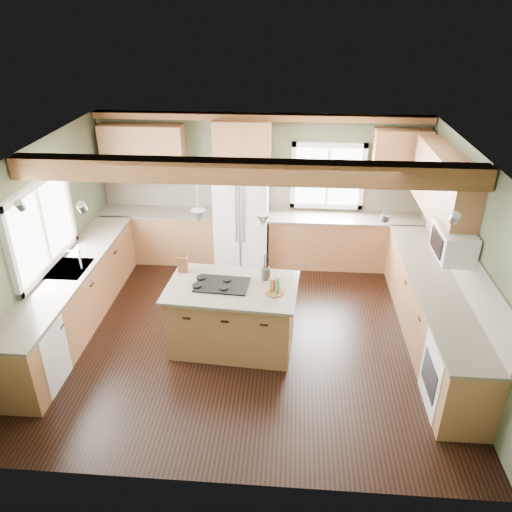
{
  "coord_description": "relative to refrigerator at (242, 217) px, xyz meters",
  "views": [
    {
      "loc": [
        0.55,
        -5.8,
        4.25
      ],
      "look_at": [
        0.08,
        0.3,
        1.09
      ],
      "focal_mm": 35.0,
      "sensor_mm": 36.0,
      "label": 1
    }
  ],
  "objects": [
    {
      "name": "dishwasher",
      "position": [
        -2.19,
        -3.37,
        -0.47
      ],
      "size": [
        0.6,
        0.6,
        0.84
      ],
      "primitive_type": "cube",
      "color": "white",
      "rests_on": "floor"
    },
    {
      "name": "window_back",
      "position": [
        1.45,
        0.36,
        0.65
      ],
      "size": [
        1.1,
        0.04,
        1.0
      ],
      "primitive_type": "cube",
      "color": "white",
      "rests_on": "wall_back"
    },
    {
      "name": "microwave",
      "position": [
        2.88,
        -2.17,
        0.65
      ],
      "size": [
        0.4,
        0.7,
        0.38
      ],
      "primitive_type": "cube",
      "color": "white",
      "rests_on": "wall_right"
    },
    {
      "name": "island_top",
      "position": [
        0.11,
        -2.38,
        0.0
      ],
      "size": [
        1.77,
        1.2,
        0.04
      ],
      "primitive_type": "cube",
      "rotation": [
        0.0,
        0.0,
        -0.07
      ],
      "color": "#50473B",
      "rests_on": "island"
    },
    {
      "name": "bottle_tray",
      "position": [
        0.67,
        -2.5,
        0.13
      ],
      "size": [
        0.28,
        0.28,
        0.22
      ],
      "primitive_type": null,
      "rotation": [
        0.0,
        0.0,
        0.22
      ],
      "color": "brown",
      "rests_on": "island_top"
    },
    {
      "name": "wall_back",
      "position": [
        0.3,
        0.38,
        0.4
      ],
      "size": [
        5.6,
        0.0,
        5.6
      ],
      "primitive_type": "plane",
      "rotation": [
        1.57,
        0.0,
        0.0
      ],
      "color": "#404531",
      "rests_on": "ground"
    },
    {
      "name": "upper_cab_right",
      "position": [
        2.92,
        -1.22,
        1.05
      ],
      "size": [
        0.35,
        2.2,
        0.9
      ],
      "primitive_type": "cube",
      "color": "brown",
      "rests_on": "wall_right"
    },
    {
      "name": "ceiling_beam",
      "position": [
        0.3,
        -2.38,
        1.57
      ],
      "size": [
        5.55,
        0.26,
        0.26
      ],
      "primitive_type": "cube",
      "color": "#532E17",
      "rests_on": "ceiling"
    },
    {
      "name": "island",
      "position": [
        0.11,
        -2.38,
        -0.46
      ],
      "size": [
        1.66,
        1.08,
        0.88
      ],
      "primitive_type": "cube",
      "rotation": [
        0.0,
        0.0,
        -0.07
      ],
      "color": "brown",
      "rests_on": "floor"
    },
    {
      "name": "soffit_trim",
      "position": [
        0.3,
        0.28,
        1.64
      ],
      "size": [
        5.55,
        0.2,
        0.1
      ],
      "primitive_type": "cube",
      "color": "#532E17",
      "rests_on": "ceiling"
    },
    {
      "name": "counter_right",
      "position": [
        2.8,
        -2.07,
        0.0
      ],
      "size": [
        0.64,
        3.74,
        0.04
      ],
      "primitive_type": "cube",
      "color": "#50473B",
      "rests_on": "base_cab_right"
    },
    {
      "name": "upper_cab_back_left",
      "position": [
        -1.69,
        0.21,
        1.05
      ],
      "size": [
        1.4,
        0.35,
        0.9
      ],
      "primitive_type": "cube",
      "color": "brown",
      "rests_on": "wall_back"
    },
    {
      "name": "sink",
      "position": [
        -2.2,
        -2.07,
        0.01
      ],
      "size": [
        0.5,
        0.65,
        0.03
      ],
      "primitive_type": "cube",
      "color": "#262628",
      "rests_on": "counter_left"
    },
    {
      "name": "knife_block",
      "position": [
        -0.6,
        -2.03,
        0.13
      ],
      "size": [
        0.14,
        0.11,
        0.22
      ],
      "primitive_type": "cube",
      "rotation": [
        0.0,
        0.0,
        0.04
      ],
      "color": "brown",
      "rests_on": "island_top"
    },
    {
      "name": "base_cab_left",
      "position": [
        -2.2,
        -2.07,
        -0.46
      ],
      "size": [
        0.6,
        3.7,
        0.88
      ],
      "primitive_type": "cube",
      "color": "brown",
      "rests_on": "floor"
    },
    {
      "name": "window_left",
      "position": [
        -2.48,
        -2.07,
        0.65
      ],
      "size": [
        0.04,
        1.6,
        1.05
      ],
      "primitive_type": "cube",
      "color": "white",
      "rests_on": "wall_left"
    },
    {
      "name": "counter_left",
      "position": [
        -2.2,
        -2.07,
        0.0
      ],
      "size": [
        0.64,
        3.74,
        0.04
      ],
      "primitive_type": "cube",
      "color": "#50473B",
      "rests_on": "base_cab_left"
    },
    {
      "name": "pendant_right",
      "position": [
        0.51,
        -2.4,
        0.98
      ],
      "size": [
        0.18,
        0.18,
        0.16
      ],
      "primitive_type": "cone",
      "rotation": [
        3.14,
        0.0,
        0.0
      ],
      "color": "#B2B2B7",
      "rests_on": "ceiling"
    },
    {
      "name": "base_cab_right",
      "position": [
        2.8,
        -2.07,
        -0.46
      ],
      "size": [
        0.6,
        3.7,
        0.88
      ],
      "primitive_type": "cube",
      "color": "brown",
      "rests_on": "floor"
    },
    {
      "name": "utensil_crock",
      "position": [
        0.54,
        -2.15,
        0.1
      ],
      "size": [
        0.13,
        0.13,
        0.16
      ],
      "primitive_type": "cylinder",
      "rotation": [
        0.0,
        0.0,
        -0.04
      ],
      "color": "#3D3531",
      "rests_on": "island_top"
    },
    {
      "name": "counter_back_right",
      "position": [
        1.79,
        0.08,
        0.0
      ],
      "size": [
        2.66,
        0.64,
        0.04
      ],
      "primitive_type": "cube",
      "color": "#50473B",
      "rests_on": "base_cab_back_right"
    },
    {
      "name": "floor",
      "position": [
        0.3,
        -2.12,
        -0.9
      ],
      "size": [
        5.6,
        5.6,
        0.0
      ],
      "primitive_type": "plane",
      "color": "black",
      "rests_on": "ground"
    },
    {
      "name": "oven",
      "position": [
        2.79,
        -3.37,
        -0.47
      ],
      "size": [
        0.6,
        0.72,
        0.84
      ],
      "primitive_type": "cube",
      "color": "white",
      "rests_on": "floor"
    },
    {
      "name": "upper_cab_over_fridge",
      "position": [
        -0.0,
        0.21,
        1.25
      ],
      "size": [
        0.96,
        0.35,
        0.7
      ],
      "primitive_type": "cube",
      "color": "brown",
      "rests_on": "wall_back"
    },
    {
      "name": "faucet",
      "position": [
        -2.02,
        -2.07,
        0.15
      ],
      "size": [
        0.02,
        0.02,
        0.28
      ],
      "primitive_type": "cylinder",
      "color": "#B2B2B7",
      "rests_on": "sink"
    },
    {
      "name": "pendant_left",
      "position": [
        -0.28,
        -2.35,
        0.98
      ],
      "size": [
        0.18,
        0.18,
        0.16
      ],
      "primitive_type": "cone",
      "rotation": [
        3.14,
        0.0,
        0.0
      ],
      "color": "#B2B2B7",
      "rests_on": "ceiling"
    },
    {
      "name": "wall_right",
      "position": [
        3.1,
        -2.12,
        0.4
      ],
      "size": [
        0.0,
        5.0,
        5.0
      ],
      "primitive_type": "plane",
      "rotation": [
        1.57,
        0.0,
        -1.57
      ],
      "color": "#404531",
      "rests_on": "ground"
    },
    {
      "name": "counter_back_left",
      "position": [
        -1.49,
        0.08,
        0.0
      ],
      "size": [
        2.06,
        0.64,
        0.04
      ],
      "primitive_type": "cube",
      "color": "#50473B",
      "rests_on": "base_cab_back_left"
    },
    {
      "name": "backsplash_back",
      "position": [
        0.3,
        0.36,
        0.31
      ],
      "size": [
        5.58,
        0.03,
        0.58
      ],
      "primitive_type": "cube",
      "color": "brown",
      "rests_on": "wall_back"
    },
    {
      "name": "refrigerator",
      "position": [
        0.0,
        0.0,
        0.0
      ],
      "size": [
        0.9,
        0.74,
        1.8
      ],
      "primitive_type": "cube",
      "color": "white",
      "rests_on": "floor"
    },
    {
      "name": "ceiling",
      "position": [
        0.3,
        -2.12,
        1.7
      ],
      "size": [
        5.6,
        5.6,
        0.0
      ],
      "primitive_type": "plane",
      "rotation": [
        3.14,
        0.0,
        0.0
      ],
      "color": "silver",
      "rests_on": "wall_back"
    },
    {
      "name": "base_cab_back_left",
      "position": [
        -1.49,
        0.08,
        -0.46
      ],
      "size": [
        2.02,
        0.6,
        0.88
      ],
      "primitive_type": "cube",
      "color": "brown",
      "rests_on": "floor"
    },
    {
      "name": "upper_cab_back_corner",
      "position": [
        2.6,
        0.21,
        1.05
      ],
      "size": [
        0.9,
        0.35,
        0.9
      ],
      "primitive_type": "cube",
      "color": "brown",
      "rests_on": "wall_back"
    },
    {
      "name": "backsplash_right",
      "position": [
        3.08,
        -2.07,
        0.31
      ],
      "size": [
        0.03,
        3.7,
        0.58
      ],
      "primitive_type": "cube",
      "color": "brown",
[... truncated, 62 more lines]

